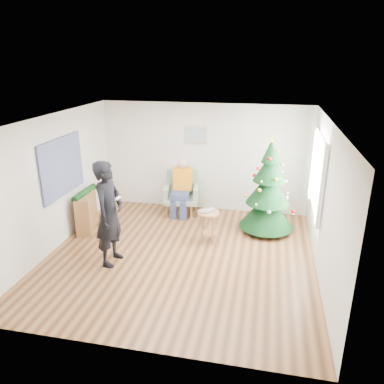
% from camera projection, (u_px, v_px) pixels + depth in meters
% --- Properties ---
extents(floor, '(5.00, 5.00, 0.00)m').
position_uv_depth(floor, '(181.00, 256.00, 7.17)').
color(floor, brown).
rests_on(floor, ground).
extents(ceiling, '(5.00, 5.00, 0.00)m').
position_uv_depth(ceiling, '(179.00, 120.00, 6.28)').
color(ceiling, white).
rests_on(ceiling, wall_back).
extents(wall_back, '(5.00, 0.00, 5.00)m').
position_uv_depth(wall_back, '(204.00, 158.00, 9.03)').
color(wall_back, silver).
rests_on(wall_back, floor).
extents(wall_front, '(5.00, 0.00, 5.00)m').
position_uv_depth(wall_front, '(130.00, 263.00, 4.43)').
color(wall_front, silver).
rests_on(wall_front, floor).
extents(wall_left, '(0.00, 5.00, 5.00)m').
position_uv_depth(wall_left, '(54.00, 183.00, 7.21)').
color(wall_left, silver).
rests_on(wall_left, floor).
extents(wall_right, '(0.00, 5.00, 5.00)m').
position_uv_depth(wall_right, '(325.00, 203.00, 6.25)').
color(wall_right, silver).
rests_on(wall_right, floor).
extents(window_panel, '(0.04, 1.30, 1.40)m').
position_uv_depth(window_panel, '(318.00, 174.00, 7.10)').
color(window_panel, white).
rests_on(window_panel, wall_right).
extents(curtains, '(0.05, 1.75, 1.50)m').
position_uv_depth(curtains, '(317.00, 174.00, 7.11)').
color(curtains, white).
rests_on(curtains, wall_right).
extents(christmas_tree, '(1.17, 1.17, 2.11)m').
position_uv_depth(christmas_tree, '(268.00, 190.00, 7.90)').
color(christmas_tree, '#3F2816').
rests_on(christmas_tree, floor).
extents(stool, '(0.44, 0.44, 0.67)m').
position_uv_depth(stool, '(208.00, 227.00, 7.60)').
color(stool, brown).
rests_on(stool, floor).
extents(laptop, '(0.43, 0.42, 0.03)m').
position_uv_depth(laptop, '(208.00, 211.00, 7.49)').
color(laptop, silver).
rests_on(laptop, stool).
extents(armchair, '(0.89, 0.83, 1.03)m').
position_uv_depth(armchair, '(182.00, 198.00, 9.03)').
color(armchair, gray).
rests_on(armchair, floor).
extents(seated_person, '(0.49, 0.68, 1.34)m').
position_uv_depth(seated_person, '(181.00, 187.00, 8.87)').
color(seated_person, navy).
rests_on(seated_person, armchair).
extents(standing_man, '(0.51, 0.74, 1.94)m').
position_uv_depth(standing_man, '(109.00, 214.00, 6.65)').
color(standing_man, black).
rests_on(standing_man, floor).
extents(game_controller, '(0.04, 0.13, 0.04)m').
position_uv_depth(game_controller, '(118.00, 198.00, 6.47)').
color(game_controller, white).
rests_on(game_controller, standing_man).
extents(console, '(0.58, 1.04, 0.80)m').
position_uv_depth(console, '(86.00, 211.00, 8.24)').
color(console, brown).
rests_on(console, floor).
extents(garland, '(0.14, 0.90, 0.14)m').
position_uv_depth(garland, '(84.00, 193.00, 8.10)').
color(garland, black).
rests_on(garland, console).
extents(tapestry, '(0.03, 1.50, 1.15)m').
position_uv_depth(tapestry, '(62.00, 167.00, 7.39)').
color(tapestry, black).
rests_on(tapestry, wall_left).
extents(framed_picture, '(0.52, 0.05, 0.42)m').
position_uv_depth(framed_picture, '(196.00, 135.00, 8.84)').
color(framed_picture, tan).
rests_on(framed_picture, wall_back).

